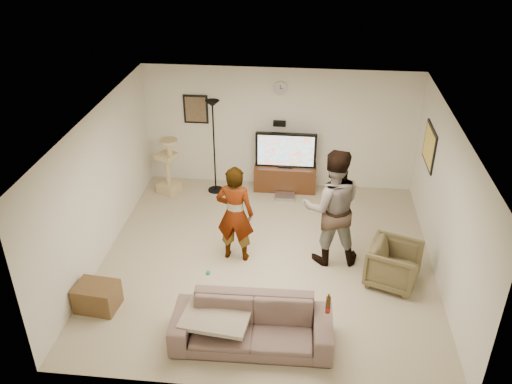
# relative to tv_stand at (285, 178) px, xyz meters

# --- Properties ---
(floor) EXTENTS (5.50, 5.50, 0.02)m
(floor) POSITION_rel_tv_stand_xyz_m (-0.15, -2.50, -0.27)
(floor) COLOR tan
(floor) RESTS_ON ground
(ceiling) EXTENTS (5.50, 5.50, 0.02)m
(ceiling) POSITION_rel_tv_stand_xyz_m (-0.15, -2.50, 2.25)
(ceiling) COLOR silver
(ceiling) RESTS_ON wall_back
(wall_back) EXTENTS (5.50, 0.04, 2.50)m
(wall_back) POSITION_rel_tv_stand_xyz_m (-0.15, 0.25, 0.99)
(wall_back) COLOR silver
(wall_back) RESTS_ON floor
(wall_front) EXTENTS (5.50, 0.04, 2.50)m
(wall_front) POSITION_rel_tv_stand_xyz_m (-0.15, -5.25, 0.99)
(wall_front) COLOR silver
(wall_front) RESTS_ON floor
(wall_left) EXTENTS (0.04, 5.50, 2.50)m
(wall_left) POSITION_rel_tv_stand_xyz_m (-2.90, -2.50, 0.99)
(wall_left) COLOR silver
(wall_left) RESTS_ON floor
(wall_right) EXTENTS (0.04, 5.50, 2.50)m
(wall_right) POSITION_rel_tv_stand_xyz_m (2.60, -2.50, 0.99)
(wall_right) COLOR silver
(wall_right) RESTS_ON floor
(wall_clock) EXTENTS (0.26, 0.04, 0.26)m
(wall_clock) POSITION_rel_tv_stand_xyz_m (-0.15, 0.22, 1.84)
(wall_clock) COLOR white
(wall_clock) RESTS_ON wall_back
(wall_speaker) EXTENTS (0.25, 0.10, 0.10)m
(wall_speaker) POSITION_rel_tv_stand_xyz_m (-0.15, 0.19, 1.12)
(wall_speaker) COLOR black
(wall_speaker) RESTS_ON wall_back
(picture_back) EXTENTS (0.42, 0.03, 0.52)m
(picture_back) POSITION_rel_tv_stand_xyz_m (-1.85, 0.23, 1.34)
(picture_back) COLOR brown
(picture_back) RESTS_ON wall_back
(picture_right) EXTENTS (0.03, 0.78, 0.62)m
(picture_right) POSITION_rel_tv_stand_xyz_m (2.58, -0.90, 1.24)
(picture_right) COLOR #F6C14C
(picture_right) RESTS_ON wall_right
(tv_stand) EXTENTS (1.26, 0.45, 0.53)m
(tv_stand) POSITION_rel_tv_stand_xyz_m (0.00, 0.00, 0.00)
(tv_stand) COLOR #3E2111
(tv_stand) RESTS_ON floor
(console_box) EXTENTS (0.40, 0.30, 0.07)m
(console_box) POSITION_rel_tv_stand_xyz_m (0.02, -0.40, -0.23)
(console_box) COLOR #B3B3C1
(console_box) RESTS_ON floor
(tv) EXTENTS (1.23, 0.08, 0.73)m
(tv) POSITION_rel_tv_stand_xyz_m (0.00, 0.00, 0.63)
(tv) COLOR black
(tv) RESTS_ON tv_stand
(tv_screen) EXTENTS (1.13, 0.01, 0.64)m
(tv_screen) POSITION_rel_tv_stand_xyz_m (0.00, -0.04, 0.63)
(tv_screen) COLOR #2BBADB
(tv_screen) RESTS_ON tv
(floor_lamp) EXTENTS (0.32, 0.32, 1.95)m
(floor_lamp) POSITION_rel_tv_stand_xyz_m (-1.42, -0.22, 0.71)
(floor_lamp) COLOR black
(floor_lamp) RESTS_ON floor
(cat_tree) EXTENTS (0.51, 0.51, 1.20)m
(cat_tree) POSITION_rel_tv_stand_xyz_m (-2.36, -0.39, 0.34)
(cat_tree) COLOR tan
(cat_tree) RESTS_ON floor
(person_left) EXTENTS (0.66, 0.47, 1.71)m
(person_left) POSITION_rel_tv_stand_xyz_m (-0.69, -2.49, 0.59)
(person_left) COLOR #93929E
(person_left) RESTS_ON floor
(person_right) EXTENTS (1.06, 0.87, 2.01)m
(person_right) POSITION_rel_tv_stand_xyz_m (0.87, -2.37, 0.74)
(person_right) COLOR #456B9A
(person_right) RESTS_ON floor
(sofa) EXTENTS (2.19, 0.90, 0.63)m
(sofa) POSITION_rel_tv_stand_xyz_m (-0.19, -4.44, 0.05)
(sofa) COLOR brown
(sofa) RESTS_ON floor
(throw_blanket) EXTENTS (0.97, 0.80, 0.06)m
(throw_blanket) POSITION_rel_tv_stand_xyz_m (-0.67, -4.44, 0.16)
(throw_blanket) COLOR tan
(throw_blanket) RESTS_ON sofa
(beer_bottle) EXTENTS (0.06, 0.06, 0.25)m
(beer_bottle) POSITION_rel_tv_stand_xyz_m (0.81, -4.44, 0.50)
(beer_bottle) COLOR #3B210B
(beer_bottle) RESTS_ON sofa
(armchair) EXTENTS (0.98, 0.97, 0.70)m
(armchair) POSITION_rel_tv_stand_xyz_m (1.87, -2.91, 0.09)
(armchair) COLOR brown
(armchair) RESTS_ON floor
(side_table) EXTENTS (0.65, 0.51, 0.40)m
(side_table) POSITION_rel_tv_stand_xyz_m (-2.55, -3.97, -0.06)
(side_table) COLOR #523A1F
(side_table) RESTS_ON floor
(toy_ball) EXTENTS (0.07, 0.07, 0.07)m
(toy_ball) POSITION_rel_tv_stand_xyz_m (-1.07, -3.01, -0.23)
(toy_ball) COLOR #009F8D
(toy_ball) RESTS_ON floor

